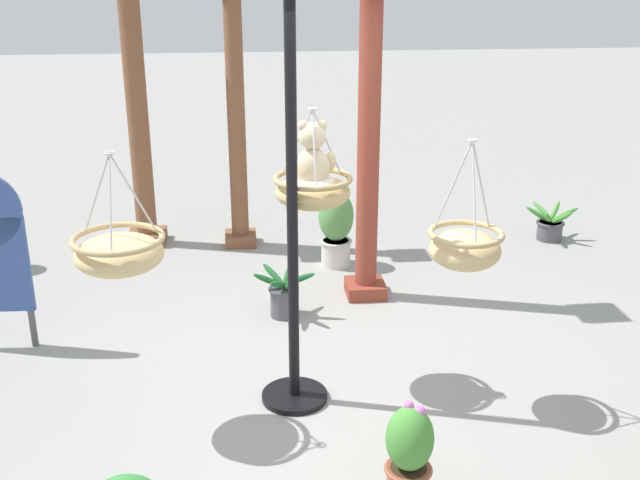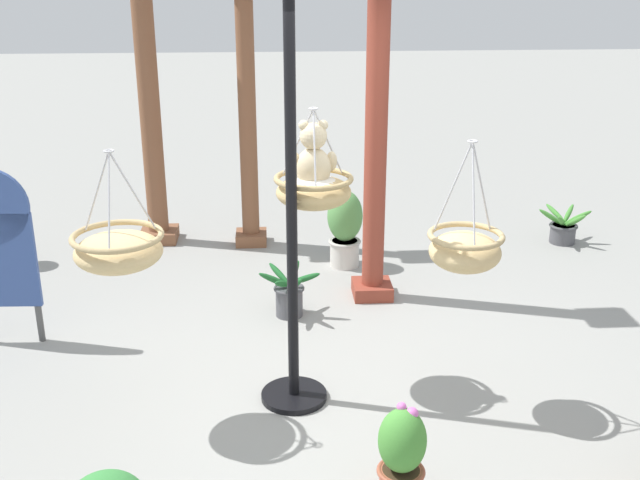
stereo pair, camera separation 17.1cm
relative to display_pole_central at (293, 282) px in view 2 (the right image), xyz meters
name	(u,v)px [view 2 (the right image)]	position (x,y,z in m)	size (l,w,h in m)	color
ground_plane	(324,397)	(0.20, 0.00, -0.85)	(40.00, 40.00, 0.00)	gray
display_pole_central	(293,282)	(0.00, 0.00, 0.00)	(0.44, 0.44, 2.65)	black
hanging_basket_with_teddy	(314,190)	(0.15, 0.25, 0.53)	(0.51, 0.51, 0.65)	tan
teddy_bear	(313,159)	(0.15, 0.27, 0.73)	(0.31, 0.27, 0.44)	beige
hanging_basket_left_high	(118,249)	(-1.03, -0.20, 0.32)	(0.54, 0.54, 0.72)	tan
hanging_basket_right_low	(465,249)	(1.06, -0.14, 0.25)	(0.47, 0.47, 0.82)	tan
greenhouse_pillar_left	(376,136)	(0.74, 1.62, 0.57)	(0.35, 0.35, 2.93)	brown
greenhouse_pillar_right	(248,123)	(-0.34, 3.00, 0.40)	(0.33, 0.33, 2.60)	brown
greenhouse_pillar_far_back	(150,114)	(-1.30, 3.15, 0.48)	(0.39, 0.39, 2.76)	brown
potted_plant_fern_front	(345,227)	(0.56, 2.33, -0.46)	(0.33, 0.33, 0.74)	beige
potted_plant_flowering_red	(289,295)	(0.00, 1.27, -0.66)	(0.52, 0.48, 0.42)	#4C4C51
potted_plant_bushy_green	(402,454)	(0.55, -1.05, -0.56)	(0.27, 0.27, 0.58)	#AD563D
potted_plant_conical_shrub	(563,229)	(2.87, 2.81, -0.70)	(0.55, 0.52, 0.38)	#4C4C51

